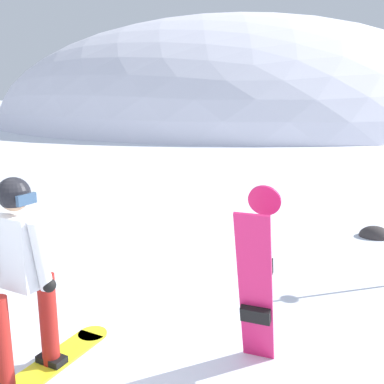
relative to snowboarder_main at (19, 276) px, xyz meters
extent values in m
ellipsoid|color=white|center=(-7.97, 33.59, -0.92)|extent=(38.37, 34.53, 16.70)
cube|color=yellow|center=(0.03, 0.00, -0.91)|extent=(0.45, 1.58, 0.02)
cylinder|color=yellow|center=(0.12, 0.77, -0.91)|extent=(0.28, 0.28, 0.02)
cube|color=black|center=(0.06, 0.23, -0.86)|extent=(0.27, 0.17, 0.06)
cylinder|color=maroon|center=(0.06, 0.23, -0.48)|extent=(0.15, 0.15, 0.82)
cylinder|color=maroon|center=(0.00, -0.24, -0.48)|extent=(0.15, 0.15, 0.82)
cube|color=silver|center=(0.03, 0.00, 0.22)|extent=(0.38, 0.26, 0.58)
cylinder|color=silver|center=(0.26, -0.03, 0.22)|extent=(0.12, 0.19, 0.57)
sphere|color=black|center=(-0.21, 0.06, -0.03)|extent=(0.11, 0.11, 0.11)
sphere|color=black|center=(0.28, 0.01, -0.03)|extent=(0.11, 0.11, 0.11)
cube|color=slate|center=(-0.17, 0.02, 0.24)|extent=(0.21, 0.30, 0.44)
sphere|color=tan|center=(0.03, 0.00, 0.64)|extent=(0.21, 0.21, 0.21)
sphere|color=black|center=(0.03, 0.00, 0.67)|extent=(0.25, 0.25, 0.25)
cube|color=navy|center=(0.16, -0.02, 0.64)|extent=(0.05, 0.17, 0.08)
cube|color=#D11E5B|center=(1.72, 0.80, -0.19)|extent=(0.28, 0.48, 1.46)
cylinder|color=#D11E5B|center=(1.72, 1.03, 0.53)|extent=(0.28, 0.11, 0.27)
cube|color=black|center=(1.72, 0.83, 0.03)|extent=(0.25, 0.11, 0.15)
cube|color=black|center=(1.72, 0.83, -0.41)|extent=(0.25, 0.11, 0.15)
ellipsoid|color=#383333|center=(2.78, 5.08, -0.92)|extent=(0.51, 0.44, 0.36)
camera|label=1|loc=(2.43, -2.49, 1.39)|focal=40.73mm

